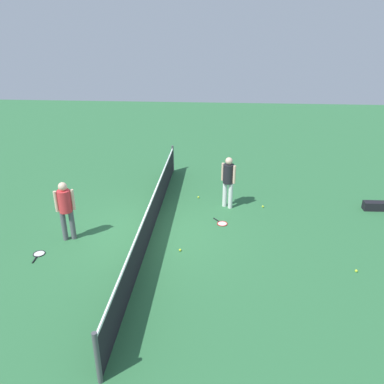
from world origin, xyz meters
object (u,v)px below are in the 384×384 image
Objects in this scene: player_near_side at (228,178)px; tennis_ball_baseline at (180,250)px; tennis_racket_near_player at (222,223)px; tennis_ball_near_player at (198,197)px; tennis_ball_by_net at (263,206)px; player_far_side at (65,206)px; equipment_bag at (377,206)px; tennis_racket_far_player at (39,254)px; tennis_ball_midcourt at (356,271)px.

player_near_side is 25.76× the size of tennis_ball_baseline.
tennis_racket_near_player is 8.53× the size of tennis_ball_near_player.
tennis_ball_near_player is at bearing 75.14° from tennis_ball_by_net.
equipment_bag is at bearing -74.72° from player_far_side.
tennis_ball_near_player is 3.39m from tennis_ball_baseline.
tennis_ball_by_net is 3.71m from tennis_ball_baseline.
tennis_ball_by_net is at bearing -40.81° from tennis_ball_baseline.
player_near_side reaches higher than equipment_bag.
player_near_side is 1.54m from tennis_racket_near_player.
player_near_side reaches higher than tennis_ball_baseline.
tennis_racket_near_player is at bearing -34.24° from tennis_ball_baseline.
tennis_ball_baseline is at bearing 175.23° from tennis_ball_near_player.
player_far_side is 25.76× the size of tennis_ball_by_net.
tennis_ball_near_player reaches higher than tennis_racket_far_player.
tennis_ball_midcourt is (-3.36, -3.07, -0.98)m from player_near_side.
player_far_side is at bearing 82.44° from tennis_ball_midcourt.
tennis_racket_far_player is 6.88m from tennis_ball_by_net.
player_near_side is 4.66m from tennis_ball_midcourt.
tennis_racket_near_player is 0.95× the size of tennis_racket_far_player.
player_far_side is 7.59m from tennis_ball_midcourt.
tennis_ball_midcourt is 0.08× the size of equipment_bag.
tennis_ball_midcourt reaches higher than tennis_racket_near_player.
player_near_side reaches higher than tennis_ball_midcourt.
tennis_ball_near_player is 2.22m from tennis_ball_by_net.
equipment_bag is (-0.47, -5.78, 0.11)m from tennis_ball_near_player.
tennis_ball_near_player and tennis_ball_midcourt have the same top height.
tennis_ball_near_player is 5.80m from equipment_bag.
tennis_ball_by_net is (-0.57, -2.14, 0.00)m from tennis_ball_near_player.
player_near_side is 2.11× the size of equipment_bag.
equipment_bag is at bearing -88.48° from tennis_ball_by_net.
tennis_ball_by_net is 3.90m from tennis_ball_midcourt.
player_far_side is 25.76× the size of tennis_ball_near_player.
tennis_ball_near_player is 1.00× the size of tennis_ball_baseline.
equipment_bag is at bearing -70.98° from tennis_racket_far_player.
tennis_ball_baseline is at bearing -83.08° from tennis_racket_far_player.
tennis_racket_far_player is 8.93× the size of tennis_ball_midcourt.
tennis_ball_by_net and tennis_ball_midcourt have the same top height.
tennis_racket_near_player is 0.70× the size of equipment_bag.
player_near_side is 4.88m from equipment_bag.
tennis_ball_by_net is 1.00× the size of tennis_ball_baseline.
tennis_racket_near_player is 8.53× the size of tennis_ball_baseline.
player_near_side is at bearing 92.18° from tennis_ball_by_net.
tennis_ball_midcourt is at bearing -137.53° from player_near_side.
player_far_side is 1.40m from tennis_racket_far_player.
tennis_racket_near_player is 1.95m from tennis_ball_near_player.
tennis_racket_far_player is 0.73× the size of equipment_bag.
player_near_side is 1.51m from tennis_ball_near_player.
tennis_ball_by_net is (0.04, -1.16, -0.98)m from player_near_side.
tennis_ball_midcourt is at bearing -91.11° from tennis_racket_far_player.
equipment_bag is at bearing -75.29° from tennis_racket_near_player.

